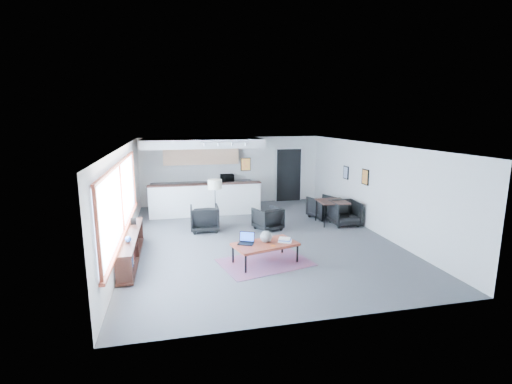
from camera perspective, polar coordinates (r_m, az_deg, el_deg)
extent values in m
cube|color=#4B4B4E|center=(10.56, 0.24, -7.03)|extent=(7.00, 9.00, 0.01)
cube|color=white|center=(10.05, 0.26, 7.24)|extent=(7.00, 9.00, 0.01)
cube|color=silver|center=(14.59, -3.73, 3.34)|extent=(7.00, 0.01, 2.60)
cube|color=silver|center=(6.07, 9.94, -8.28)|extent=(7.00, 0.01, 2.60)
cube|color=silver|center=(10.06, -19.61, -0.93)|extent=(0.01, 9.00, 2.60)
cube|color=silver|center=(11.52, 17.50, 0.69)|extent=(0.01, 9.00, 2.60)
cube|color=#8CBFFF|center=(9.14, -20.11, -0.87)|extent=(0.02, 5.80, 1.55)
cube|color=maroon|center=(9.33, -19.60, -5.67)|extent=(0.10, 5.95, 0.06)
cube|color=maroon|center=(9.01, -20.33, 4.12)|extent=(0.06, 5.95, 0.06)
cube|color=maroon|center=(6.36, -23.15, -6.25)|extent=(0.06, 0.06, 1.60)
cube|color=maroon|center=(9.13, -19.99, -0.86)|extent=(0.06, 0.06, 1.60)
cube|color=maroon|center=(11.97, -18.32, 2.00)|extent=(0.06, 0.06, 1.60)
cube|color=#331812|center=(9.24, -18.77, -6.30)|extent=(0.35, 3.00, 0.05)
cube|color=#331812|center=(9.42, -18.55, -9.61)|extent=(0.35, 3.00, 0.05)
cube|color=#331812|center=(7.98, -19.69, -11.39)|extent=(0.33, 0.04, 0.55)
cube|color=#331812|center=(9.33, -18.66, -8.00)|extent=(0.33, 0.04, 0.55)
cube|color=#331812|center=(10.70, -17.90, -5.47)|extent=(0.33, 0.04, 0.55)
cube|color=#3359A5|center=(8.17, -19.49, -11.99)|extent=(0.18, 0.04, 0.20)
cube|color=silver|center=(8.32, -19.36, -11.47)|extent=(0.18, 0.04, 0.22)
cube|color=maroon|center=(8.48, -19.24, -10.97)|extent=(0.18, 0.04, 0.24)
cube|color=#331812|center=(8.64, -19.11, -10.67)|extent=(0.18, 0.04, 0.20)
cube|color=#3359A5|center=(8.80, -18.99, -10.20)|extent=(0.18, 0.04, 0.22)
cube|color=silver|center=(8.95, -18.89, -9.75)|extent=(0.18, 0.04, 0.24)
cube|color=maroon|center=(9.11, -18.77, -9.49)|extent=(0.18, 0.04, 0.20)
cube|color=#331812|center=(9.27, -18.67, -9.07)|extent=(0.18, 0.04, 0.22)
cube|color=#3359A5|center=(9.43, -18.57, -8.65)|extent=(0.18, 0.03, 0.24)
cube|color=silver|center=(9.59, -18.46, -8.43)|extent=(0.18, 0.03, 0.20)
cube|color=maroon|center=(9.75, -18.37, -8.04)|extent=(0.18, 0.03, 0.22)
cube|color=#331812|center=(9.91, -18.28, -7.66)|extent=(0.18, 0.04, 0.24)
cube|color=black|center=(9.97, -18.35, -4.30)|extent=(0.14, 0.02, 0.18)
sphere|color=#264C99|center=(8.64, -19.07, -6.87)|extent=(0.14, 0.14, 0.14)
cube|color=white|center=(12.82, -7.71, -1.27)|extent=(3.80, 0.25, 1.10)
cube|color=#331812|center=(12.71, -7.78, 1.20)|extent=(3.85, 0.32, 0.04)
cube|color=white|center=(14.25, -8.23, -0.42)|extent=(3.80, 0.60, 0.90)
cube|color=#2D2D2D|center=(14.17, -8.28, 1.41)|extent=(3.82, 0.62, 0.04)
cube|color=tan|center=(14.18, -8.45, 5.65)|extent=(2.80, 0.35, 0.70)
cube|color=white|center=(13.44, -8.28, 7.49)|extent=(4.20, 1.80, 0.30)
cube|color=black|center=(12.82, -1.60, 4.28)|extent=(0.35, 0.03, 0.45)
cube|color=orange|center=(12.80, -1.59, 4.27)|extent=(0.30, 0.01, 0.40)
cube|color=black|center=(15.07, 5.01, 2.61)|extent=(1.00, 0.12, 2.10)
cube|color=white|center=(14.94, 3.09, 2.56)|extent=(0.06, 0.10, 2.10)
cube|color=white|center=(15.25, 6.86, 2.68)|extent=(0.06, 0.10, 2.10)
cube|color=white|center=(14.96, 5.07, 6.67)|extent=(1.10, 0.10, 0.06)
cube|color=silver|center=(12.11, -4.90, 7.68)|extent=(1.60, 0.04, 0.04)
cylinder|color=silver|center=(12.04, -7.98, 7.21)|extent=(0.07, 0.07, 0.09)
cylinder|color=silver|center=(12.09, -5.84, 7.28)|extent=(0.07, 0.07, 0.09)
cylinder|color=silver|center=(12.15, -3.72, 7.33)|extent=(0.07, 0.07, 0.09)
cylinder|color=silver|center=(12.23, -1.62, 7.38)|extent=(0.07, 0.07, 0.09)
cube|color=black|center=(11.80, 16.46, 2.23)|extent=(0.03, 0.38, 0.48)
cube|color=orange|center=(11.80, 16.39, 2.23)|extent=(0.00, 0.32, 0.42)
cube|color=black|center=(12.95, 13.67, 2.92)|extent=(0.03, 0.34, 0.44)
cube|color=#859FC5|center=(12.94, 13.61, 2.92)|extent=(0.00, 0.28, 0.38)
cube|color=#683751|center=(8.81, 1.42, -10.77)|extent=(2.29, 1.81, 0.01)
cube|color=maroon|center=(8.66, 1.43, -8.06)|extent=(1.61, 1.13, 0.06)
cube|color=black|center=(8.17, -1.61, -11.03)|extent=(0.04, 0.04, 0.43)
cube|color=black|center=(8.74, -3.57, -9.53)|extent=(0.04, 0.04, 0.43)
cube|color=black|center=(8.80, 6.38, -9.43)|extent=(0.04, 0.04, 0.43)
cube|color=black|center=(9.33, 4.06, -8.16)|extent=(0.04, 0.04, 0.43)
cube|color=black|center=(8.39, 2.56, -8.95)|extent=(1.35, 0.39, 0.03)
cube|color=black|center=(8.95, 0.38, -7.63)|extent=(1.35, 0.39, 0.03)
cube|color=black|center=(8.60, -1.58, -7.93)|extent=(0.42, 0.38, 0.02)
cube|color=black|center=(8.68, -1.38, -6.87)|extent=(0.35, 0.20, 0.23)
cube|color=blue|center=(8.67, -1.39, -6.88)|extent=(0.31, 0.18, 0.20)
sphere|color=gray|center=(8.66, 1.58, -6.88)|extent=(0.28, 0.28, 0.28)
cube|color=silver|center=(8.77, 4.49, -7.51)|extent=(0.38, 0.35, 0.04)
cube|color=#3359A5|center=(8.76, 4.49, -7.31)|extent=(0.34, 0.32, 0.03)
cube|color=silver|center=(8.73, 4.41, -7.16)|extent=(0.32, 0.29, 0.03)
cube|color=#E5590C|center=(8.49, 2.64, -8.25)|extent=(0.13, 0.13, 0.01)
imported|color=black|center=(11.17, -7.93, -3.82)|extent=(0.85, 0.80, 0.85)
imported|color=black|center=(11.19, 1.82, -3.94)|extent=(0.92, 0.89, 0.75)
cylinder|color=black|center=(11.56, -6.21, -5.36)|extent=(0.31, 0.31, 0.03)
cylinder|color=black|center=(11.40, -6.27, -2.27)|extent=(0.03, 0.03, 1.26)
cylinder|color=beige|center=(11.25, -6.35, 1.20)|extent=(0.51, 0.51, 0.28)
cube|color=#331812|center=(11.99, 11.67, -1.42)|extent=(0.92, 0.92, 0.04)
cylinder|color=black|center=(11.58, 10.50, -3.72)|extent=(0.04, 0.04, 0.71)
cylinder|color=black|center=(12.30, 9.23, -2.80)|extent=(0.04, 0.04, 0.71)
cylinder|color=black|center=(11.88, 14.05, -3.49)|extent=(0.04, 0.04, 0.71)
cylinder|color=black|center=(12.57, 12.60, -2.61)|extent=(0.04, 0.04, 0.71)
imported|color=black|center=(11.99, 13.46, -3.28)|extent=(0.71, 0.67, 0.72)
imported|color=black|center=(12.70, 10.15, -2.41)|extent=(0.85, 0.83, 0.69)
imported|color=black|center=(14.24, -4.47, 2.31)|extent=(0.50, 0.28, 0.34)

